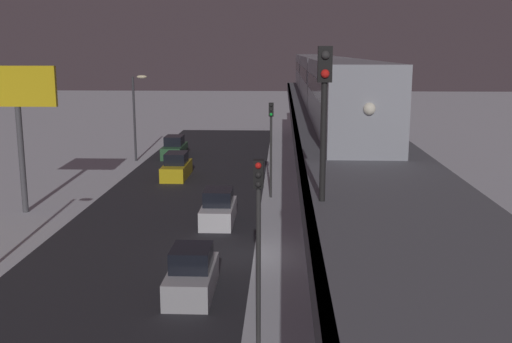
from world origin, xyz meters
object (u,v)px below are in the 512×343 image
Objects in this scene: rail_signal at (324,97)px; sedan_yellow at (177,167)px; sedan_white at (218,209)px; sedan_green at (174,148)px; traffic_light_mid at (271,136)px; subway_train at (321,77)px; sedan_silver at (192,275)px; commercial_billboard at (17,101)px; traffic_light_near at (258,227)px.

sedan_yellow is (9.30, -30.58, -7.83)m from rail_signal.
sedan_yellow is 13.30m from sedan_white.
sedan_green is at bearing -74.42° from rail_signal.
rail_signal is 24.80m from traffic_light_mid.
sedan_white is (6.71, 15.53, -6.89)m from subway_train.
subway_train is 8.67× the size of traffic_light_mid.
sedan_silver is at bearing 101.38° from sedan_yellow.
traffic_light_mid is at bearing -163.61° from commercial_billboard.
sedan_white is at bearing 110.23° from sedan_yellow.
subway_train is 30.81m from traffic_light_near.
traffic_light_mid is (-2.90, -16.61, 3.40)m from sedan_silver.
sedan_silver is 0.46× the size of commercial_billboard.
sedan_green is at bearing -78.98° from sedan_yellow.
sedan_green is 37.89m from traffic_light_near.
subway_train is at bearing -143.95° from commercial_billboard.
sedan_white is (-4.60, 12.48, 0.00)m from sedan_yellow.
traffic_light_mid is (0.00, -21.08, 0.00)m from traffic_light_near.
sedan_silver is 0.63× the size of traffic_light_mid.
sedan_white is 7.67m from traffic_light_mid.
sedan_green is (13.11, -6.20, -6.90)m from subway_train.
rail_signal is at bearing 130.22° from commercial_billboard.
subway_train reaches higher than commercial_billboard.
traffic_light_near is (-7.50, 27.33, 3.40)m from sedan_yellow.
traffic_light_near is (-9.30, 36.57, 3.41)m from sedan_green.
rail_signal reaches higher than traffic_light_near.
sedan_silver is 0.63× the size of traffic_light_near.
rail_signal is at bearing 86.58° from subway_train.
commercial_billboard is at bearing 36.05° from subway_train.
traffic_light_mid reaches higher than sedan_green.
traffic_light_mid is (1.80, -24.33, -4.43)m from rail_signal.
subway_train reaches higher than sedan_silver.
sedan_green is 1.12× the size of sedan_white.
sedan_silver is at bearing -57.02° from traffic_light_near.
subway_train is 13.59m from sedan_yellow.
sedan_yellow is at bearing -73.08° from rail_signal.
traffic_light_near is at bearing -57.02° from sedan_silver.
commercial_billboard is at bearing 16.39° from traffic_light_mid.
sedan_green and sedan_silver have the same top height.
subway_train is 18.26m from sedan_white.
sedan_yellow and sedan_white have the same top height.
rail_signal is 32.91m from sedan_yellow.
traffic_light_near is 1.00× the size of traffic_light_mid.
sedan_green is 32.73m from sedan_silver.
sedan_white is at bearing 90.00° from sedan_silver.
sedan_green is at bearing -59.02° from traffic_light_mid.
traffic_light_mid is at bearing 140.19° from sedan_yellow.
traffic_light_near is at bearing -78.94° from sedan_white.
subway_train is 11.76× the size of sedan_green.
rail_signal reaches higher than sedan_white.
subway_train is at bearing -164.93° from sedan_yellow.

